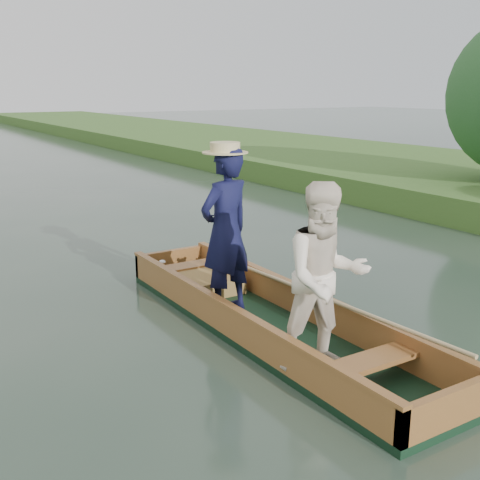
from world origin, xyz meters
TOP-DOWN VIEW (x-y plane):
  - ground at (0.00, 0.00)m, footprint 120.00×120.00m
  - punt at (-0.10, -0.16)m, footprint 1.22×5.00m

SIDE VIEW (x-z plane):
  - ground at x=0.00m, z-range 0.00..0.00m
  - punt at x=-0.10m, z-range -0.32..1.75m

